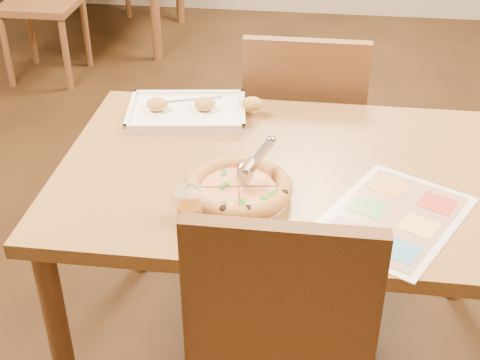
# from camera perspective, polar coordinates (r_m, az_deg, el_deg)

# --- Properties ---
(dining_table) EXTENTS (1.30, 0.85, 0.72)m
(dining_table) POSITION_cam_1_polar(r_m,az_deg,el_deg) (1.88, 4.63, -1.29)
(dining_table) COLOR #9E6F3F
(dining_table) RESTS_ON ground
(chair_far) EXTENTS (0.42, 0.42, 0.47)m
(chair_far) POSITION_cam_1_polar(r_m,az_deg,el_deg) (2.43, 5.44, 5.20)
(chair_far) COLOR brown
(chair_far) RESTS_ON ground
(plate) EXTENTS (0.27, 0.27, 0.01)m
(plate) POSITION_cam_1_polar(r_m,az_deg,el_deg) (1.71, 0.00, -1.22)
(plate) COLOR silver
(plate) RESTS_ON dining_table
(pizza) EXTENTS (0.28, 0.28, 0.04)m
(pizza) POSITION_cam_1_polar(r_m,az_deg,el_deg) (1.70, -0.12, -0.68)
(pizza) COLOR #BD7740
(pizza) RESTS_ON plate
(pizza_cutter) EXTENTS (0.08, 0.14, 0.09)m
(pizza_cutter) POSITION_cam_1_polar(r_m,az_deg,el_deg) (1.70, 1.27, 1.59)
(pizza_cutter) COLOR silver
(pizza_cutter) RESTS_ON pizza
(appetizer_tray) EXTENTS (0.43, 0.30, 0.06)m
(appetizer_tray) POSITION_cam_1_polar(r_m,az_deg,el_deg) (2.10, -4.25, 5.87)
(appetizer_tray) COLOR white
(appetizer_tray) RESTS_ON dining_table
(glass_tumbler) EXTENTS (0.07, 0.07, 0.09)m
(glass_tumbler) POSITION_cam_1_polar(r_m,az_deg,el_deg) (1.61, -4.31, -2.42)
(glass_tumbler) COLOR #86400A
(glass_tumbler) RESTS_ON dining_table
(menu) EXTENTS (0.45, 0.49, 0.00)m
(menu) POSITION_cam_1_polar(r_m,az_deg,el_deg) (1.68, 12.93, -3.07)
(menu) COLOR silver
(menu) RESTS_ON dining_table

